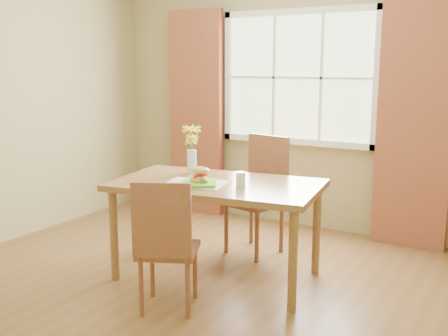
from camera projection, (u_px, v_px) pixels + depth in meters
room at (191, 105)px, 3.60m from camera, size 4.24×3.84×2.74m
window at (298, 78)px, 5.15m from camera, size 1.62×0.06×1.32m
curtain_left at (196, 114)px, 5.73m from camera, size 0.65×0.08×2.20m
curtain_right at (415, 126)px, 4.58m from camera, size 0.65×0.08×2.20m
dining_table at (217, 192)px, 3.97m from camera, size 1.66×1.09×0.75m
chair_near at (166, 241)px, 3.40m from camera, size 0.50×0.50×0.91m
chair_far at (261, 189)px, 4.58m from camera, size 0.50×0.50×1.02m
placemat at (196, 184)px, 3.89m from camera, size 0.51×0.42×0.01m
plate at (200, 184)px, 3.84m from camera, size 0.34×0.34×0.01m
croissant_sandwich at (199, 175)px, 3.83m from camera, size 0.17×0.12×0.12m
water_glass at (241, 180)px, 3.80m from camera, size 0.07×0.07×0.11m
flower_vase at (192, 144)px, 4.24m from camera, size 0.16×0.16×0.39m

